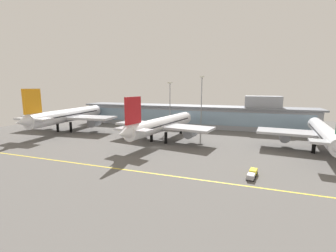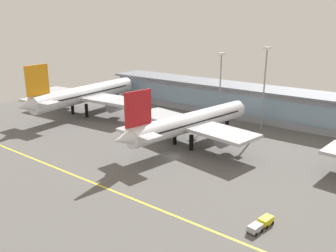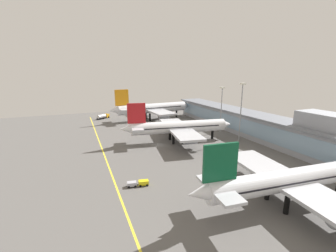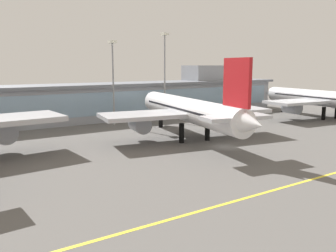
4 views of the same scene
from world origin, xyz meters
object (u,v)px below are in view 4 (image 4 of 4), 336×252
object	(u,v)px
airliner_far_right	(323,99)
apron_light_mast_centre	(113,70)
apron_light_mast_west	(165,64)
airliner_near_right	(189,111)

from	to	relation	value
airliner_far_right	apron_light_mast_centre	world-z (taller)	apron_light_mast_centre
apron_light_mast_west	airliner_near_right	bearing A→B (deg)	-110.99
airliner_near_right	apron_light_mast_west	bearing A→B (deg)	-11.84
apron_light_mast_west	apron_light_mast_centre	size ratio (longest dim) A/B	1.12
airliner_far_right	apron_light_mast_west	world-z (taller)	apron_light_mast_west
airliner_far_right	apron_light_mast_centre	size ratio (longest dim) A/B	2.19
airliner_near_right	apron_light_mast_centre	bearing A→B (deg)	22.25
airliner_far_right	apron_light_mast_west	xyz separation A→B (m)	(-43.17, 21.91, 10.32)
airliner_near_right	airliner_far_right	bearing A→B (deg)	-77.78
airliner_near_right	apron_light_mast_centre	xyz separation A→B (m)	(-6.02, 25.87, 8.48)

